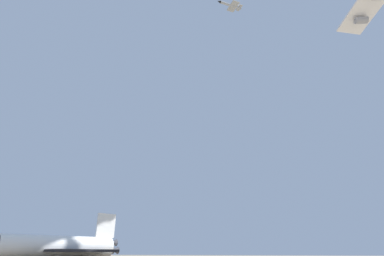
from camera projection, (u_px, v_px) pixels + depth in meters
The scene contains 2 objects.
space_shuttle at pixel (58, 246), 85.52m from camera, with size 38.38×28.16×15.80m.
chase_jet_lead at pixel (231, 5), 166.51m from camera, with size 13.77×11.70×4.00m.
Camera 1 is at (62.33, 80.14, 3.45)m, focal length 27.47 mm.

